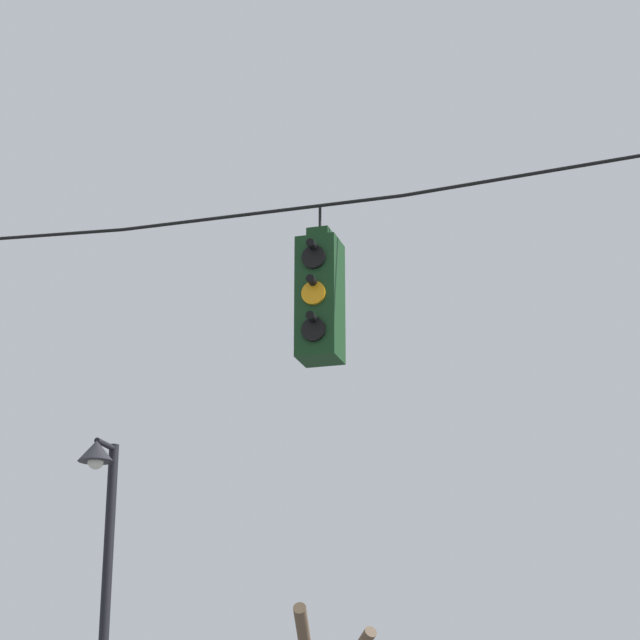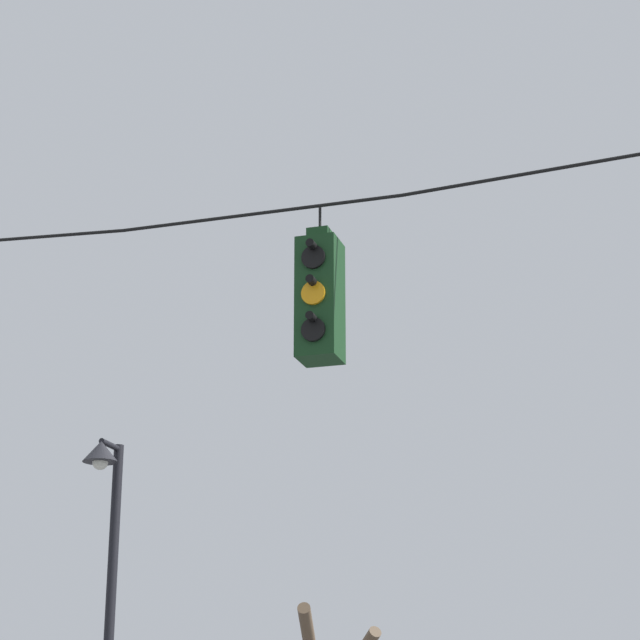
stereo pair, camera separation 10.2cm
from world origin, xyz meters
name	(u,v)px [view 1 (the left image)]	position (x,y,z in m)	size (l,w,h in m)	color
span_wire	(258,187)	(0.00, -0.33, 6.50)	(17.80, 0.03, 0.78)	black
traffic_light_near_right_pole	(320,298)	(0.56, -0.33, 5.42)	(0.34, 0.58, 1.36)	#143819
street_lamp	(100,581)	(-3.30, 3.67, 3.71)	(0.42, 0.74, 5.37)	black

